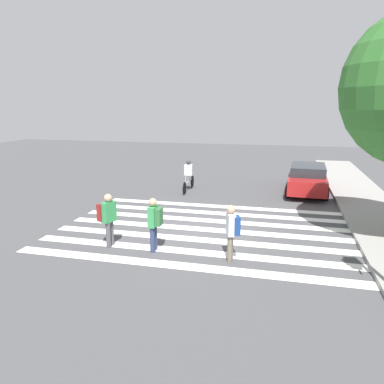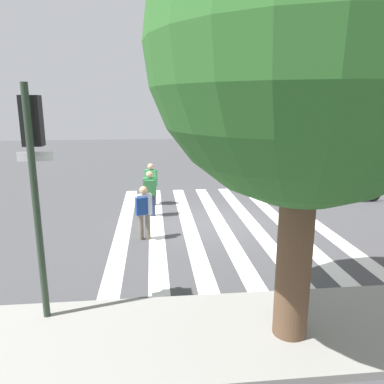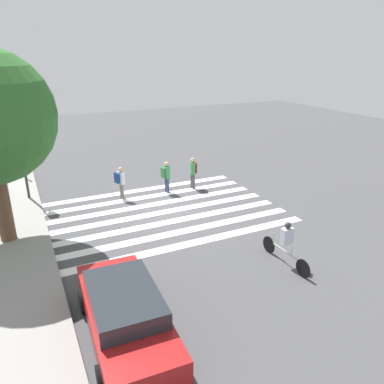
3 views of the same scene
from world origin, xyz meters
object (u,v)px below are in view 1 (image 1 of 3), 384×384
object	(u,v)px
car_parked_dark_suv	(307,178)
pedestrian_child_with_backpack	(108,216)
pedestrian_adult_yellow_jacket	(232,229)
pedestrian_adult_blue_shirt	(154,221)
cyclist_mid_street	(188,174)

from	to	relation	value
car_parked_dark_suv	pedestrian_child_with_backpack	bearing A→B (deg)	-31.90
pedestrian_adult_yellow_jacket	pedestrian_adult_blue_shirt	size ratio (longest dim) A/B	0.99
pedestrian_adult_blue_shirt	car_parked_dark_suv	bearing A→B (deg)	-28.35
pedestrian_adult_yellow_jacket	pedestrian_adult_blue_shirt	world-z (taller)	pedestrian_adult_blue_shirt
cyclist_mid_street	car_parked_dark_suv	bearing A→B (deg)	98.66
pedestrian_adult_yellow_jacket	pedestrian_child_with_backpack	size ratio (longest dim) A/B	0.97
pedestrian_adult_yellow_jacket	car_parked_dark_suv	bearing A→B (deg)	-33.78
pedestrian_child_with_backpack	pedestrian_adult_blue_shirt	xyz separation A→B (m)	(0.03, 1.52, -0.02)
pedestrian_adult_blue_shirt	pedestrian_adult_yellow_jacket	bearing A→B (deg)	-95.01
pedestrian_adult_blue_shirt	pedestrian_child_with_backpack	bearing A→B (deg)	88.05
pedestrian_child_with_backpack	car_parked_dark_suv	bearing A→B (deg)	164.63
pedestrian_adult_yellow_jacket	car_parked_dark_suv	xyz separation A→B (m)	(-9.38, 2.49, -0.22)
pedestrian_adult_yellow_jacket	pedestrian_child_with_backpack	distance (m)	3.85
car_parked_dark_suv	cyclist_mid_street	bearing A→B (deg)	-77.35
pedestrian_adult_yellow_jacket	car_parked_dark_suv	distance (m)	9.71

